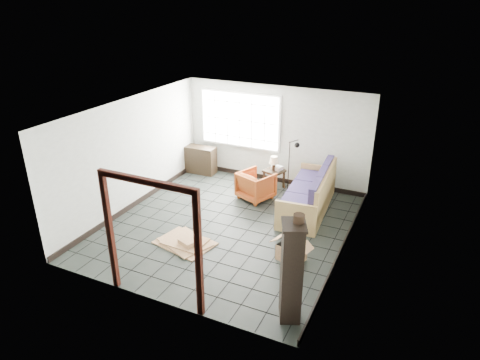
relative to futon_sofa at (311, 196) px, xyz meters
The scene contains 15 objects.
ground 2.06m from the futon_sofa, 134.04° to the right, with size 5.50×5.50×0.00m, color black.
room_shell 2.39m from the futon_sofa, 134.61° to the right, with size 5.02×5.52×2.61m.
window_panel 2.97m from the futon_sofa, 152.65° to the left, with size 2.32×0.08×1.52m.
doorway_trim 4.50m from the futon_sofa, 108.71° to the right, with size 1.80×0.08×2.20m.
futon_sofa is the anchor object (origin of this frame).
armchair 1.42m from the futon_sofa, behind, with size 0.75×0.70×0.77m, color #963415.
side_table 1.50m from the futon_sofa, 145.51° to the left, with size 0.58×0.58×0.51m.
table_lamp 1.54m from the futon_sofa, 146.41° to the left, with size 0.29×0.29×0.38m.
projector 1.51m from the futon_sofa, 142.53° to the left, with size 0.31×0.28×0.09m.
floor_lamp 0.92m from the futon_sofa, 143.07° to the left, with size 0.41×0.30×1.55m.
console_shelf 3.68m from the futon_sofa, 165.14° to the left, with size 1.00×0.41×0.77m.
tall_shelf 3.73m from the futon_sofa, 78.42° to the right, with size 0.50×0.56×1.68m.
pot 3.88m from the futon_sofa, 77.53° to the right, with size 0.18×0.18×0.12m.
open_box 2.13m from the futon_sofa, 83.12° to the right, with size 0.85×0.58×0.44m.
cardboard_pile 3.15m from the futon_sofa, 126.89° to the right, with size 1.28×1.07×0.17m.
Camera 1 is at (3.72, -7.35, 4.71)m, focal length 32.00 mm.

